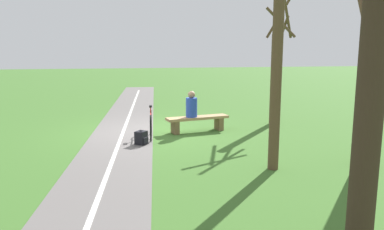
# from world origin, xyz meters

# --- Properties ---
(ground_plane) EXTENTS (80.00, 80.00, 0.00)m
(ground_plane) POSITION_xyz_m (0.00, 0.00, 0.00)
(ground_plane) COLOR #3D6B28
(paved_path) EXTENTS (5.13, 36.02, 0.02)m
(paved_path) POSITION_xyz_m (1.23, 4.00, 0.01)
(paved_path) COLOR #66605E
(paved_path) RESTS_ON ground_plane
(path_centre_line) EXTENTS (3.03, 31.87, 0.00)m
(path_centre_line) POSITION_xyz_m (1.23, 4.00, 0.02)
(path_centre_line) COLOR silver
(path_centre_line) RESTS_ON paved_path
(bench) EXTENTS (2.03, 0.81, 0.48)m
(bench) POSITION_xyz_m (-1.44, 0.26, 0.34)
(bench) COLOR #A88456
(bench) RESTS_ON ground_plane
(person_seated) EXTENTS (0.41, 0.41, 0.81)m
(person_seated) POSITION_xyz_m (-1.24, 0.31, 0.83)
(person_seated) COLOR #2847B7
(person_seated) RESTS_ON bench
(bicycle) EXTENTS (0.19, 1.70, 0.92)m
(bicycle) POSITION_xyz_m (0.06, 0.75, 0.39)
(bicycle) COLOR black
(bicycle) RESTS_ON ground_plane
(backpack) EXTENTS (0.38, 0.38, 0.37)m
(backpack) POSITION_xyz_m (0.39, 1.59, 0.18)
(backpack) COLOR black
(backpack) RESTS_ON ground_plane
(tree_far_left) EXTENTS (1.27, 1.15, 4.48)m
(tree_far_left) POSITION_xyz_m (-4.36, 4.37, 1.92)
(tree_far_left) COLOR brown
(tree_far_left) RESTS_ON ground_plane
(tree_near_bench) EXTENTS (1.52, 1.12, 4.53)m
(tree_near_bench) POSITION_xyz_m (-2.01, 7.62, 2.00)
(tree_near_bench) COLOR #38281E
(tree_near_bench) RESTS_ON ground_plane
(tree_mid_field) EXTENTS (1.16, 1.14, 4.21)m
(tree_mid_field) POSITION_xyz_m (-4.26, -0.43, 1.84)
(tree_mid_field) COLOR brown
(tree_mid_field) RESTS_ON ground_plane
(tree_by_path) EXTENTS (1.43, 1.34, 5.12)m
(tree_by_path) POSITION_xyz_m (-2.30, 4.22, 2.41)
(tree_by_path) COLOR brown
(tree_by_path) RESTS_ON ground_plane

